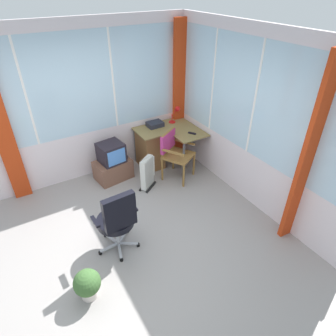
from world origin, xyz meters
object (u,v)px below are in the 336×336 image
Objects in this scene: desk_lamp at (177,112)px; tv_remote at (192,133)px; tv_on_stand at (113,163)px; desk at (152,147)px; space_heater at (148,172)px; potted_plant at (87,284)px; wooden_armchair at (173,149)px; office_chair at (117,219)px; paper_tray at (155,124)px.

desk_lamp is 0.61m from tv_remote.
desk is at bearing 2.10° from tv_on_stand.
desk_lamp is at bearing 33.50° from space_heater.
potted_plant is (-1.62, -1.59, -0.08)m from space_heater.
desk_lamp is at bearing 40.56° from potted_plant.
tv_remote reaches higher than desk.
wooden_armchair is 1.50× the size of space_heater.
tv_remote is at bearing 31.16° from office_chair.
paper_tray is 0.74× the size of potted_plant.
space_heater is 1.48× the size of potted_plant.
potted_plant is at bearing -135.63° from space_heater.
wooden_armchair is at bearing -26.58° from tv_on_stand.
tv_on_stand is (-0.85, -0.03, -0.09)m from desk.
potted_plant is at bearing -133.20° from paper_tray.
tv_on_stand is 0.72m from space_heater.
paper_tray is at bearing 44.29° from desk.
wooden_armchair reaches higher than tv_on_stand.
desk_lamp is 0.49m from paper_tray.
space_heater is (0.44, -0.57, -0.02)m from tv_on_stand.
paper_tray is (0.14, 0.14, 0.39)m from desk.
desk_lamp reaches higher than office_chair.
desk is 7.50× the size of tv_remote.
paper_tray is 2.44m from office_chair.
space_heater is (-0.56, -0.74, -0.50)m from paper_tray.
desk is 0.83m from desk_lamp.
office_chair reaches higher than paper_tray.
desk_lamp is at bearing 52.76° from wooden_armchair.
paper_tray reaches higher than tv_remote.
tv_on_stand is (-1.46, -0.11, -0.65)m from desk_lamp.
office_chair is (-1.43, -1.71, 0.17)m from desk.
tv_remote is 2.36m from office_chair.
desk_lamp is 0.46× the size of tv_on_stand.
office_chair is at bearing 37.88° from potted_plant.
paper_tray is at bearing 89.73° from wooden_armchair.
desk_lamp is 2.74m from office_chair.
desk_lamp is at bearing -7.89° from paper_tray.
wooden_armchair is at bearing 36.92° from office_chair.
desk_lamp is 0.33× the size of office_chair.
desk_lamp is at bearing 7.32° from desk.
wooden_armchair is 0.89× the size of office_chair.
desk reaches higher than potted_plant.
tv_on_stand is 1.21× the size of space_heater.
desk is 1.10× the size of office_chair.
desk is 0.44m from paper_tray.
paper_tray is (-0.44, 0.63, 0.03)m from tv_remote.
tv_on_stand is (0.58, 1.68, -0.26)m from office_chair.
tv_on_stand is (-1.44, 0.46, -0.45)m from tv_remote.
space_heater is at bearing -52.40° from tv_on_stand.
wooden_armchair is at bearing -127.24° from desk_lamp.
desk_lamp is 1.40m from space_heater.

